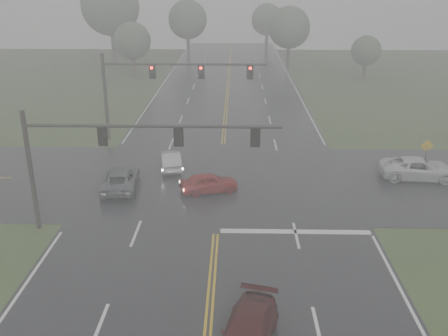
{
  "coord_description": "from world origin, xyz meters",
  "views": [
    {
      "loc": [
        1.06,
        -10.74,
        13.53
      ],
      "look_at": [
        0.42,
        16.0,
        3.24
      ],
      "focal_mm": 40.0,
      "sensor_mm": 36.0,
      "label": 1
    }
  ],
  "objects_px": {
    "signal_gantry_far": "(155,80)",
    "sedan_red": "(209,192)",
    "pickup_white": "(417,179)",
    "signal_gantry_near": "(107,147)",
    "sedan_silver": "(171,169)",
    "car_grey": "(121,188)"
  },
  "relations": [
    {
      "from": "sedan_silver",
      "to": "pickup_white",
      "type": "bearing_deg",
      "value": 164.53
    },
    {
      "from": "pickup_white",
      "to": "signal_gantry_near",
      "type": "height_order",
      "value": "signal_gantry_near"
    },
    {
      "from": "sedan_red",
      "to": "car_grey",
      "type": "relative_size",
      "value": 0.78
    },
    {
      "from": "signal_gantry_far",
      "to": "car_grey",
      "type": "bearing_deg",
      "value": -94.44
    },
    {
      "from": "sedan_red",
      "to": "car_grey",
      "type": "distance_m",
      "value": 6.05
    },
    {
      "from": "signal_gantry_far",
      "to": "sedan_red",
      "type": "bearing_deg",
      "value": -65.76
    },
    {
      "from": "sedan_red",
      "to": "sedan_silver",
      "type": "bearing_deg",
      "value": 19.63
    },
    {
      "from": "sedan_silver",
      "to": "pickup_white",
      "type": "height_order",
      "value": "pickup_white"
    },
    {
      "from": "sedan_red",
      "to": "sedan_silver",
      "type": "height_order",
      "value": "sedan_red"
    },
    {
      "from": "pickup_white",
      "to": "signal_gantry_far",
      "type": "bearing_deg",
      "value": 71.08
    },
    {
      "from": "car_grey",
      "to": "pickup_white",
      "type": "xyz_separation_m",
      "value": [
        20.84,
        2.29,
        0.0
      ]
    },
    {
      "from": "car_grey",
      "to": "pickup_white",
      "type": "relative_size",
      "value": 0.92
    },
    {
      "from": "pickup_white",
      "to": "signal_gantry_far",
      "type": "height_order",
      "value": "signal_gantry_far"
    },
    {
      "from": "sedan_red",
      "to": "signal_gantry_far",
      "type": "xyz_separation_m",
      "value": [
        -5.17,
        11.49,
        5.31
      ]
    },
    {
      "from": "sedan_red",
      "to": "signal_gantry_near",
      "type": "relative_size",
      "value": 0.28
    },
    {
      "from": "car_grey",
      "to": "sedan_red",
      "type": "bearing_deg",
      "value": 170.52
    },
    {
      "from": "sedan_red",
      "to": "signal_gantry_near",
      "type": "xyz_separation_m",
      "value": [
        -5.19,
        -5.33,
        4.92
      ]
    },
    {
      "from": "sedan_silver",
      "to": "car_grey",
      "type": "distance_m",
      "value": 4.84
    },
    {
      "from": "sedan_red",
      "to": "pickup_white",
      "type": "height_order",
      "value": "pickup_white"
    },
    {
      "from": "car_grey",
      "to": "signal_gantry_far",
      "type": "height_order",
      "value": "signal_gantry_far"
    },
    {
      "from": "signal_gantry_near",
      "to": "signal_gantry_far",
      "type": "bearing_deg",
      "value": 89.96
    },
    {
      "from": "sedan_silver",
      "to": "sedan_red",
      "type": "bearing_deg",
      "value": 115.08
    }
  ]
}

